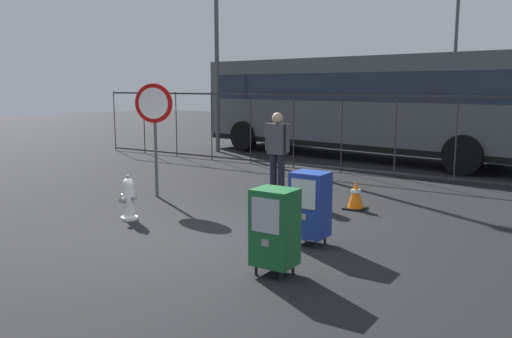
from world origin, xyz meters
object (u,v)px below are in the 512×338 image
Objects in this scene: newspaper_box_primary at (275,227)px; pedestrian at (277,149)px; street_light_near_right at (216,6)px; bus_near at (360,101)px; fire_hydrant at (129,199)px; stop_sign at (154,116)px; street_light_far_right at (456,40)px; traffic_cone at (356,195)px; newspaper_box_secondary at (310,204)px.

newspaper_box_primary is 4.43m from pedestrian.
pedestrian is 8.25m from street_light_near_right.
bus_near is 5.52m from street_light_near_right.
fire_hydrant is at bearing -110.26° from pedestrian.
stop_sign is 1.34× the size of pedestrian.
fire_hydrant is 3.19m from pedestrian.
street_light_far_right is at bearing 85.21° from fire_hydrant.
street_light_far_right is (-1.48, 13.38, 3.68)m from traffic_cone.
street_light_far_right reaches higher than stop_sign.
traffic_cone is 7.24m from bus_near.
fire_hydrant is at bearing -94.79° from street_light_far_right.
bus_near reaches higher than fire_hydrant.
pedestrian is at bearing -73.61° from bus_near.
pedestrian is 13.53m from street_light_far_right.
bus_near is at bearing 112.02° from traffic_cone.
traffic_cone is 0.08× the size of street_light_far_right.
pedestrian is at bearing 120.59° from newspaper_box_primary.
fire_hydrant is 3.95m from traffic_cone.
street_light_far_right is (5.61, 8.15, -0.76)m from street_light_near_right.
pedestrian is 0.25× the size of street_light_far_right.
bus_near is at bearing 108.33° from newspaper_box_secondary.
newspaper_box_secondary is 11.35m from street_light_near_right.
newspaper_box_primary is at bearing -49.36° from street_light_near_right.
street_light_near_right is 9.92m from street_light_far_right.
street_light_far_right is at bearing 96.33° from traffic_cone.
street_light_far_right is (0.27, 13.19, 2.99)m from pedestrian.
stop_sign is at bearing -62.29° from street_light_near_right.
stop_sign reaches higher than newspaper_box_primary.
fire_hydrant is 9.42m from bus_near.
street_light_far_right is (1.35, 16.13, 3.59)m from fire_hydrant.
pedestrian is 6.49m from bus_near.
fire_hydrant is 3.16m from newspaper_box_secondary.
pedestrian reaches higher than newspaper_box_primary.
fire_hydrant is at bearing 165.53° from newspaper_box_primary.
street_light_near_right reaches higher than street_light_far_right.
fire_hydrant is 10.04m from street_light_near_right.
newspaper_box_primary is at bearing -14.47° from fire_hydrant.
bus_near is (-3.15, 10.18, 1.14)m from newspaper_box_primary.
pedestrian is (1.08, 2.94, 0.60)m from fire_hydrant.
street_light_near_right is 1.22× the size of street_light_far_right.
newspaper_box_primary is (3.33, -0.86, 0.22)m from fire_hydrant.
bus_near is at bearing 82.17° from stop_sign.
newspaper_box_primary is at bearing -59.41° from pedestrian.
stop_sign reaches higher than pedestrian.
street_light_near_right reaches higher than fire_hydrant.
pedestrian is at bearing 173.79° from traffic_cone.
newspaper_box_secondary is at bearing 99.11° from newspaper_box_primary.
newspaper_box_secondary reaches higher than fire_hydrant.
bus_near reaches higher than newspaper_box_secondary.
newspaper_box_secondary is 9.45m from bus_near.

